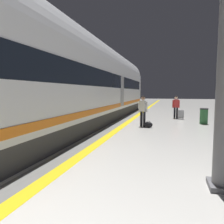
% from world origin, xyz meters
% --- Properties ---
extents(safety_line_strip, '(0.36, 80.00, 0.01)m').
position_xyz_m(safety_line_strip, '(-0.75, 10.00, 0.00)').
color(safety_line_strip, yellow).
rests_on(safety_line_strip, ground).
extents(tactile_edge_band, '(0.68, 80.00, 0.01)m').
position_xyz_m(tactile_edge_band, '(-1.11, 10.00, 0.00)').
color(tactile_edge_band, slate).
rests_on(tactile_edge_band, ground).
extents(high_speed_train, '(2.94, 35.83, 4.97)m').
position_xyz_m(high_speed_train, '(-2.92, 7.54, 2.51)').
color(high_speed_train, '#38383D').
rests_on(high_speed_train, ground).
extents(passenger_near, '(0.49, 0.24, 1.58)m').
position_xyz_m(passenger_near, '(2.11, 15.60, 0.92)').
color(passenger_near, black).
rests_on(passenger_near, ground).
extents(suitcase_near, '(0.39, 0.26, 0.61)m').
position_xyz_m(suitcase_near, '(2.43, 15.36, 0.33)').
color(suitcase_near, '#9E9EA3').
rests_on(suitcase_near, ground).
extents(passenger_mid, '(0.49, 0.30, 1.64)m').
position_xyz_m(passenger_mid, '(0.34, 11.54, 0.95)').
color(passenger_mid, black).
rests_on(passenger_mid, ground).
extents(duffel_bag_mid, '(0.44, 0.26, 0.36)m').
position_xyz_m(duffel_bag_mid, '(0.66, 11.28, 0.15)').
color(duffel_bag_mid, black).
rests_on(duffel_bag_mid, ground).
extents(waste_bin, '(0.46, 0.46, 0.91)m').
position_xyz_m(waste_bin, '(3.61, 13.40, 0.46)').
color(waste_bin, '#2D6638').
rests_on(waste_bin, ground).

